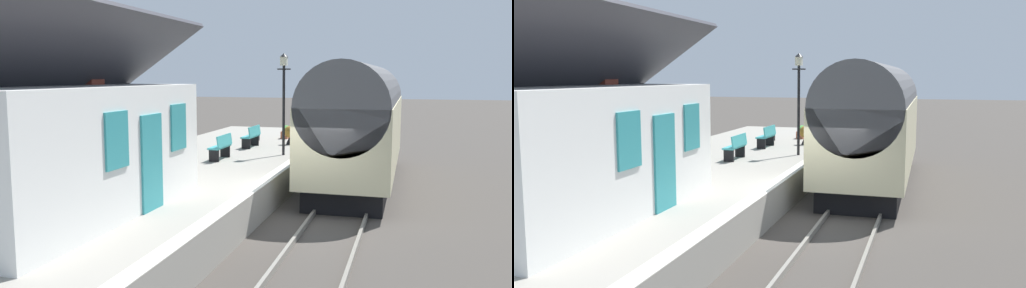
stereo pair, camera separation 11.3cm
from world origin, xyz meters
TOP-DOWN VIEW (x-y plane):
  - ground_plane at (0.00, 0.00)m, footprint 160.00×160.00m
  - platform at (0.00, 4.21)m, footprint 32.00×6.41m
  - platform_edge_coping at (0.00, 1.18)m, footprint 32.00×0.36m
  - rail_near at (0.00, -1.62)m, footprint 52.00×0.08m
  - rail_far at (0.00, -0.18)m, footprint 52.00×0.08m
  - train at (5.84, -0.90)m, footprint 10.50×2.73m
  - station_building at (-3.90, 4.84)m, footprint 7.29×4.58m
  - bench_by_lamp at (7.42, 3.57)m, footprint 1.41×0.47m
  - bench_platform_end at (4.01, 3.66)m, footprint 1.40×0.43m
  - planter_corner_building at (11.00, 2.97)m, footprint 0.86×0.32m
  - planter_under_sign at (9.32, 4.07)m, footprint 0.89×0.32m
  - planter_bench_right at (8.74, 2.28)m, footprint 0.47×0.47m
  - lamp_post_platform at (5.69, 1.83)m, footprint 0.32×0.50m
  - tree_far_left at (3.41, 10.31)m, footprint 3.70×4.00m
  - tree_mid_background at (13.17, 16.84)m, footprint 3.33×3.47m

SIDE VIEW (x-z plane):
  - ground_plane at x=0.00m, z-range 0.00..0.00m
  - rail_near at x=0.00m, z-range 0.00..0.14m
  - rail_far at x=0.00m, z-range 0.00..0.14m
  - platform at x=0.00m, z-range 0.00..0.95m
  - platform_edge_coping at x=0.00m, z-range 0.95..0.97m
  - planter_under_sign at x=9.32m, z-range 0.94..1.49m
  - planter_corner_building at x=11.00m, z-range 0.94..1.55m
  - planter_bench_right at x=8.74m, z-range 1.00..1.80m
  - bench_by_lamp at x=7.42m, z-range 0.99..1.87m
  - bench_platform_end at x=4.01m, z-range 0.99..1.87m
  - train at x=5.84m, z-range 0.06..4.38m
  - station_building at x=-3.90m, z-range -0.21..5.08m
  - lamp_post_platform at x=5.69m, z-range 1.69..5.43m
  - tree_far_left at x=3.41m, z-range 1.69..9.28m
  - tree_mid_background at x=13.17m, z-range 1.85..9.60m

